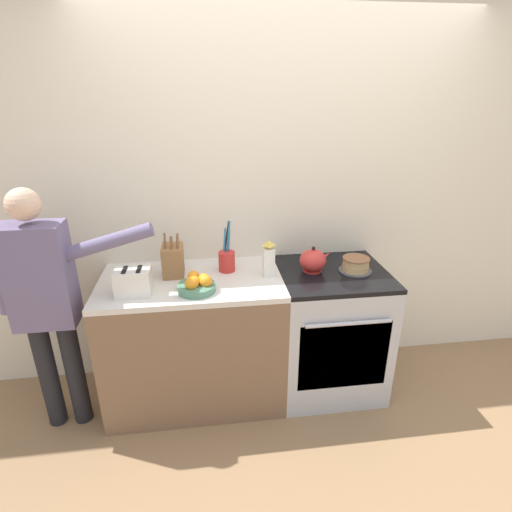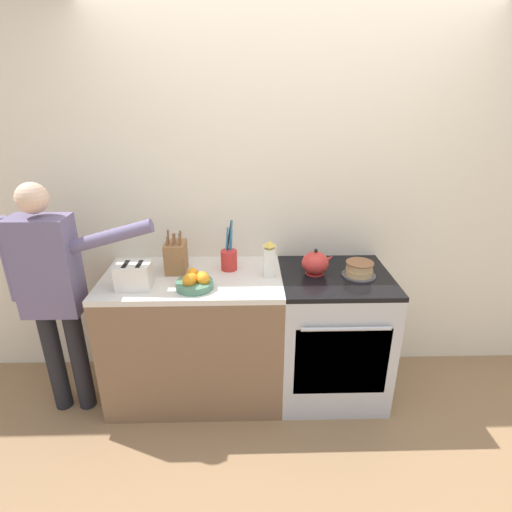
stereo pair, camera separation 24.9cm
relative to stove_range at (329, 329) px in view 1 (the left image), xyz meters
The scene contains 12 objects.
ground_plane 0.63m from the stove_range, 131.62° to the right, with size 16.00×16.00×0.00m, color #93704C.
wall_back 0.96m from the stove_range, 129.47° to the left, with size 8.00×0.04×2.60m.
counter_cabinet 0.93m from the stove_range, behind, with size 1.15×0.66×0.90m.
stove_range is the anchor object (origin of this frame).
layer_cake 0.52m from the stove_range, ahead, with size 0.22×0.22×0.10m.
tea_kettle 0.54m from the stove_range, 168.21° to the left, with size 0.21×0.17×0.17m.
knife_block 1.18m from the stove_range, behind, with size 0.13×0.17×0.29m.
utensil_crock 0.88m from the stove_range, behind, with size 0.11×0.11×0.34m.
fruit_bowl 1.03m from the stove_range, 169.81° to the right, with size 0.23×0.23×0.10m.
toaster 1.37m from the stove_range, behind, with size 0.22×0.15×0.16m.
milk_carton 0.71m from the stove_range, behind, with size 0.07×0.07×0.24m.
person_baker 1.82m from the stove_range, behind, with size 0.90×0.20×1.54m.
Camera 1 is at (-0.54, -1.99, 2.00)m, focal length 28.00 mm.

